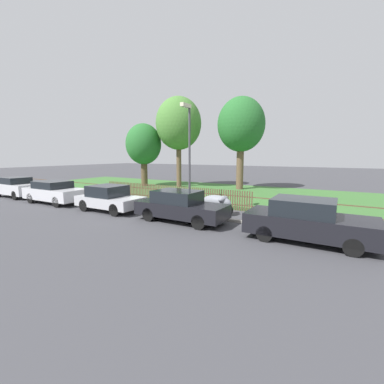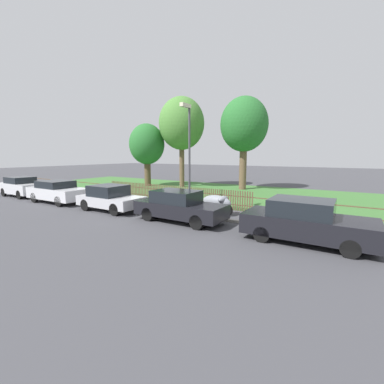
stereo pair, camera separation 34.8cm
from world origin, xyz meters
name	(u,v)px [view 1 (the left image)]	position (x,y,z in m)	size (l,w,h in m)	color
ground_plane	(144,210)	(0.00, 0.00, 0.00)	(120.00, 120.00, 0.00)	#424247
kerb_stone	(145,208)	(0.00, 0.10, 0.06)	(38.74, 0.20, 0.12)	#9E998E
grass_strip	(210,192)	(0.00, 8.38, 0.01)	(38.74, 11.76, 0.01)	#3D7033
park_fence	(169,194)	(0.00, 2.51, 0.56)	(38.74, 0.05, 1.12)	brown
parked_car_silver_hatchback	(17,187)	(-10.94, -1.23, 0.74)	(3.81, 1.69, 1.45)	silver
parked_car_black_saloon	(55,192)	(-6.27, -1.26, 0.73)	(4.32, 1.87, 1.41)	silver
parked_car_navy_estate	(110,198)	(-1.48, -1.10, 0.71)	(3.75, 1.82, 1.41)	#BCBCC1
parked_car_red_compact	(180,206)	(3.13, -1.07, 0.72)	(4.33, 1.69, 1.44)	black
parked_car_white_van	(308,220)	(8.55, -1.09, 0.75)	(4.34, 1.89, 1.53)	black
covered_motorcycle	(217,202)	(4.01, 1.11, 0.62)	(1.86, 0.82, 1.01)	black
tree_nearest_kerb	(144,145)	(-7.41, 8.72, 4.05)	(3.43, 3.43, 6.08)	brown
tree_behind_motorcycle	(179,124)	(-4.06, 9.86, 5.95)	(4.26, 4.26, 8.44)	brown
tree_mid_park	(241,125)	(1.61, 11.14, 5.62)	(4.11, 4.11, 8.06)	brown
street_lamp	(188,146)	(2.61, 0.55, 3.52)	(0.20, 0.79, 5.57)	#47474C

